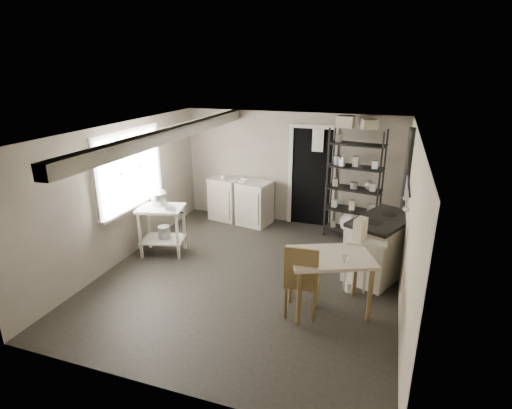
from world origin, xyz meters
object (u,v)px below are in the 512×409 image
(stove, at_px, (380,249))
(flour_sack, at_px, (351,223))
(base_cabinets, at_px, (240,200))
(shelf_rack, at_px, (354,190))
(prep_table, at_px, (163,232))
(work_table, at_px, (329,285))
(chair, at_px, (303,280))
(stockpot, at_px, (159,201))

(stove, relative_size, flour_sack, 2.41)
(base_cabinets, distance_m, shelf_rack, 2.38)
(prep_table, relative_size, base_cabinets, 0.63)
(prep_table, height_order, work_table, prep_table)
(shelf_rack, height_order, chair, shelf_rack)
(base_cabinets, height_order, flour_sack, base_cabinets)
(shelf_rack, distance_m, chair, 2.83)
(prep_table, distance_m, chair, 2.88)
(chair, height_order, flour_sack, chair)
(stockpot, xyz_separation_m, shelf_rack, (3.13, 1.69, 0.01))
(prep_table, bearing_deg, shelf_rack, 30.38)
(stove, bearing_deg, work_table, -91.50)
(prep_table, relative_size, flour_sack, 1.73)
(prep_table, bearing_deg, stockpot, 129.60)
(stockpot, distance_m, flour_sack, 3.67)
(prep_table, height_order, flour_sack, prep_table)
(prep_table, height_order, stockpot, stockpot)
(stockpot, distance_m, stove, 3.76)
(base_cabinets, relative_size, chair, 1.32)
(stove, bearing_deg, stockpot, -150.03)
(base_cabinets, bearing_deg, work_table, -38.99)
(prep_table, distance_m, work_table, 3.13)
(prep_table, bearing_deg, base_cabinets, 69.08)
(stockpot, distance_m, base_cabinets, 2.04)
(prep_table, height_order, base_cabinets, base_cabinets)
(work_table, bearing_deg, flour_sack, 89.62)
(base_cabinets, bearing_deg, shelf_rack, 7.78)
(base_cabinets, bearing_deg, stove, -16.08)
(work_table, distance_m, chair, 0.38)
(stove, distance_m, flour_sack, 1.58)
(prep_table, xyz_separation_m, shelf_rack, (3.05, 1.79, 0.55))
(stockpot, xyz_separation_m, flour_sack, (3.12, 1.79, -0.70))
(stove, bearing_deg, chair, -98.45)
(shelf_rack, height_order, stove, shelf_rack)
(base_cabinets, distance_m, flour_sack, 2.32)
(chair, relative_size, flour_sack, 2.07)
(stockpot, bearing_deg, shelf_rack, 28.38)
(flour_sack, bearing_deg, base_cabinets, 179.54)
(prep_table, relative_size, stockpot, 2.99)
(prep_table, relative_size, stove, 0.72)
(stockpot, xyz_separation_m, work_table, (3.11, -0.90, -0.56))
(shelf_rack, relative_size, chair, 2.02)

